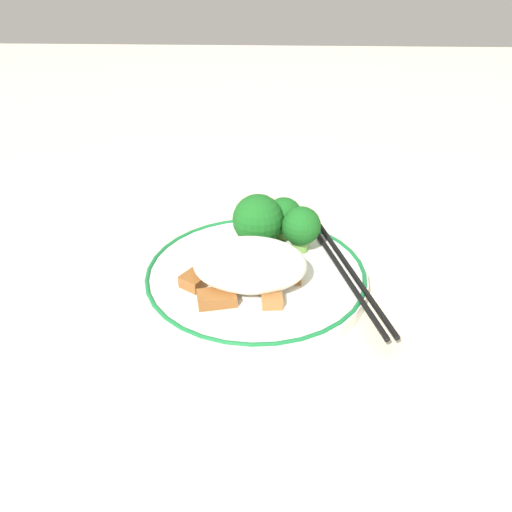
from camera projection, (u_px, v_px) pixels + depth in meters
ground_plane at (256, 284)px, 0.56m from camera, size 3.00×3.00×0.00m
plate at (256, 276)px, 0.55m from camera, size 0.24×0.24×0.02m
rice_mound at (250, 264)px, 0.52m from camera, size 0.12×0.08×0.05m
broccoli_back_left at (301, 227)px, 0.57m from camera, size 0.04×0.04×0.06m
broccoli_back_center at (284, 216)px, 0.60m from camera, size 0.04×0.04×0.05m
broccoli_back_right at (254, 220)px, 0.58m from camera, size 0.06×0.06×0.06m
meat_near_front at (197, 278)px, 0.53m from camera, size 0.04×0.04×0.01m
meat_near_left at (272, 298)px, 0.50m from camera, size 0.02×0.03×0.01m
meat_near_right at (286, 275)px, 0.53m from camera, size 0.03×0.02×0.01m
meat_near_back at (271, 262)px, 0.56m from camera, size 0.04×0.03×0.01m
meat_on_rice_edge at (217, 298)px, 0.50m from camera, size 0.04×0.03×0.01m
chopsticks at (343, 266)px, 0.55m from camera, size 0.08×0.24×0.01m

